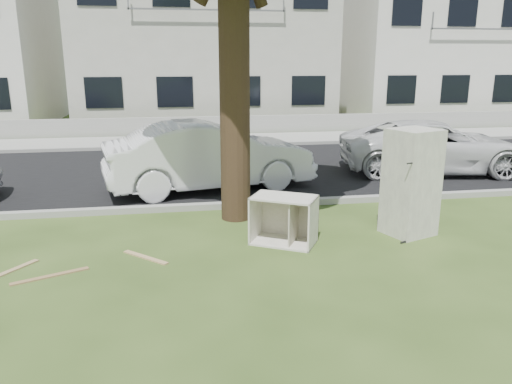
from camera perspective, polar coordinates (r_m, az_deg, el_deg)
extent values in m
plane|color=#304719|center=(7.75, 2.33, -6.89)|extent=(120.00, 120.00, 0.00)
cube|color=black|center=(13.44, -2.84, 2.59)|extent=(120.00, 7.00, 0.01)
cube|color=gray|center=(10.03, -0.49, -1.73)|extent=(120.00, 0.18, 0.12)
cube|color=gray|center=(16.91, -4.23, 5.13)|extent=(120.00, 0.18, 0.12)
cube|color=gray|center=(18.33, -4.65, 5.91)|extent=(120.00, 2.80, 0.01)
cube|color=gray|center=(19.86, -5.07, 7.60)|extent=(120.00, 0.15, 0.70)
cylinder|color=black|center=(8.91, -2.48, 13.13)|extent=(0.54, 0.54, 5.20)
cube|color=beige|center=(24.60, -6.18, 16.58)|extent=(11.00, 8.00, 7.20)
cube|color=silver|center=(28.00, 20.11, 14.97)|extent=(10.00, 8.00, 6.60)
cube|color=beige|center=(8.70, 17.31, 1.05)|extent=(0.93, 0.90, 1.78)
cube|color=silver|center=(8.02, 3.21, -3.19)|extent=(1.17, 1.03, 0.78)
cube|color=olive|center=(7.47, -22.44, -8.87)|extent=(0.97, 0.48, 0.02)
cube|color=tan|center=(7.71, -12.51, -7.30)|extent=(0.69, 0.67, 0.02)
cube|color=#A2885A|center=(7.89, -25.94, -7.98)|extent=(0.54, 0.68, 0.02)
imported|color=white|center=(11.32, -5.32, 4.13)|extent=(4.88, 2.52, 1.53)
imported|color=silver|center=(13.84, 19.73, 4.91)|extent=(5.14, 3.01, 1.34)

